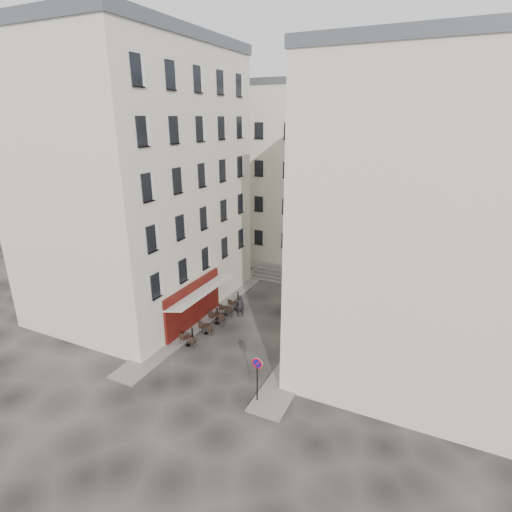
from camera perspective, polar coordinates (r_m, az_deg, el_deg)
The scene contains 18 objects.
ground at distance 28.93m, azimuth -2.42°, elevation -12.42°, with size 90.00×90.00×0.00m, color black.
sidewalk_left at distance 33.91m, azimuth -6.05°, elevation -7.37°, with size 2.00×22.00×0.12m, color slate.
sidewalk_right at distance 29.84m, azimuth 8.17°, elevation -11.42°, with size 2.00×18.00×0.12m, color slate.
building_left at distance 33.55m, azimuth -16.53°, elevation 10.09°, with size 12.20×16.20×20.60m.
building_right at distance 25.93m, azimuth 22.26°, elevation 4.73°, with size 12.20×14.20×18.60m.
building_back at distance 43.06m, azimuth 8.22°, elevation 11.17°, with size 18.20×10.20×18.60m.
cafe_storefront at distance 30.78m, azimuth -8.78°, elevation -6.61°, with size 1.74×7.30×3.50m.
stone_steps at distance 39.12m, azimuth 6.16°, elevation -3.11°, with size 9.00×3.15×0.80m.
bollard_near at distance 29.41m, azimuth -9.08°, elevation -10.90°, with size 0.12×0.12×0.98m.
bollard_mid at distance 31.98m, azimuth -5.55°, elevation -8.14°, with size 0.12×0.12×0.98m.
bollard_far at distance 34.71m, azimuth -2.59°, elevation -5.78°, with size 0.12×0.12×0.98m.
no_parking_sign at distance 22.72m, azimuth 0.16°, elevation -16.15°, with size 0.65×0.10×2.83m.
bistro_table_a at distance 28.84m, azimuth -9.69°, elevation -11.77°, with size 1.25×0.59×0.88m.
bistro_table_b at distance 30.10m, azimuth -7.12°, elevation -10.26°, with size 1.19×0.56×0.84m.
bistro_table_c at distance 31.31m, azimuth -5.57°, elevation -8.81°, with size 1.40×0.66×0.98m.
bistro_table_d at distance 32.58m, azimuth -4.28°, elevation -7.72°, with size 1.23×0.58×0.87m.
bistro_table_e at distance 33.38m, azimuth -3.01°, elevation -7.02°, with size 1.21×0.57×0.85m.
pedestrian at distance 32.14m, azimuth -2.32°, elevation -7.11°, with size 0.68×0.44×1.85m, color black.
Camera 1 is at (11.63, -21.75, 15.12)m, focal length 28.00 mm.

